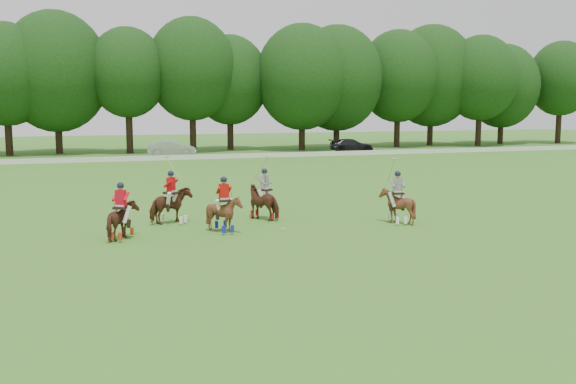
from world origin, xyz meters
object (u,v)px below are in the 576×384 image
object	(u,v)px
car_right	(351,145)
polo_red_b	(171,205)
polo_stripe_a	(265,201)
polo_red_c	(224,213)
polo_ball	(283,229)
polo_red_a	(122,219)
car_mid	(172,148)
polo_stripe_b	(397,205)

from	to	relation	value
car_right	polo_red_b	world-z (taller)	polo_red_b
polo_red_b	polo_stripe_a	world-z (taller)	polo_red_b
polo_red_c	polo_ball	xyz separation A→B (m)	(2.32, -0.32, -0.73)
polo_red_b	polo_stripe_a	distance (m)	3.99
polo_red_a	polo_stripe_a	bearing A→B (deg)	21.28
polo_red_c	polo_ball	size ratio (longest dim) A/B	24.24
polo_red_b	car_right	bearing A→B (deg)	56.09
polo_red_c	polo_stripe_a	distance (m)	3.24
car_right	polo_stripe_a	size ratio (longest dim) A/B	1.71
polo_ball	polo_stripe_a	bearing A→B (deg)	90.34
car_mid	polo_red_b	distance (m)	36.71
polo_red_c	polo_stripe_a	xyz separation A→B (m)	(2.31, 2.27, 0.02)
car_mid	polo_red_b	world-z (taller)	polo_red_b
polo_stripe_a	car_right	bearing A→B (deg)	60.78
polo_red_c	polo_red_b	bearing A→B (deg)	124.19
polo_red_b	polo_stripe_a	xyz separation A→B (m)	(3.99, -0.20, 0.00)
polo_red_c	polo_stripe_a	world-z (taller)	polo_stripe_a
polo_red_b	polo_stripe_b	size ratio (longest dim) A/B	1.01
car_mid	polo_stripe_b	xyz separation A→B (m)	(3.67, -39.22, 0.01)
polo_red_a	polo_red_c	size ratio (longest dim) A/B	0.97
car_mid	car_right	xyz separation A→B (m)	(19.11, 0.00, -0.08)
polo_stripe_a	polo_red_a	bearing A→B (deg)	-158.72
car_right	polo_stripe_b	world-z (taller)	polo_stripe_b
car_right	polo_ball	xyz separation A→B (m)	(-20.41, -39.11, -0.64)
car_right	polo_stripe_a	xyz separation A→B (m)	(-20.43, -36.52, 0.11)
car_mid	polo_stripe_b	world-z (taller)	polo_stripe_b
car_right	polo_red_a	world-z (taller)	polo_red_a
polo_stripe_b	polo_ball	distance (m)	5.02
polo_red_a	polo_ball	xyz separation A→B (m)	(6.21, -0.18, -0.71)
polo_red_a	polo_stripe_a	size ratio (longest dim) A/B	0.77
car_right	polo_red_b	distance (m)	43.76
car_mid	polo_red_c	size ratio (longest dim) A/B	2.13
car_mid	polo_stripe_b	distance (m)	39.39
polo_stripe_b	polo_red_c	bearing A→B (deg)	176.64
car_right	polo_ball	size ratio (longest dim) A/B	52.40
car_right	polo_stripe_b	distance (m)	42.16
polo_stripe_a	polo_ball	distance (m)	2.70
car_right	polo_stripe_a	bearing A→B (deg)	160.00
car_right	polo_red_a	xyz separation A→B (m)	(-26.62, -38.93, 0.07)
car_mid	polo_ball	world-z (taller)	car_mid
car_right	polo_stripe_b	xyz separation A→B (m)	(-15.45, -39.22, 0.10)
car_right	polo_ball	distance (m)	44.12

